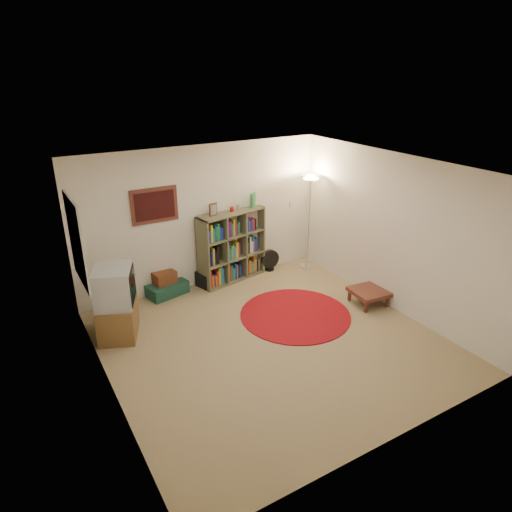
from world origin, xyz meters
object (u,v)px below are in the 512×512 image
Objects in this scene: floor_lamp at (310,192)px; bookshelf at (231,248)px; suitcase at (166,288)px; side_table at (369,292)px; floor_fan at (270,260)px; tv_stand at (116,303)px.

bookshelf is at bearing 169.93° from floor_lamp.
side_table is at bearing -48.92° from suitcase.
floor_fan is 0.39× the size of tv_stand.
floor_fan is at bearing 36.45° from tv_stand.
bookshelf is 2.61× the size of side_table.
floor_lamp is 1.72× the size of tv_stand.
bookshelf is 1.80m from floor_lamp.
floor_fan is at bearing 109.64° from side_table.
suitcase is at bearing 167.14° from bookshelf.
side_table is at bearing -90.20° from floor_lamp.
floor_fan reaches higher than suitcase.
suitcase is at bearing 143.83° from side_table.
bookshelf is 0.85× the size of floor_lamp.
bookshelf reaches higher than tv_stand.
floor_lamp is 4.39× the size of floor_fan.
side_table is at bearing -63.79° from bookshelf.
tv_stand is at bearing -171.22° from bookshelf.
floor_lamp is 3.15m from suitcase.
floor_lamp is 4.01m from tv_stand.
floor_lamp is 2.18m from side_table.
tv_stand reaches higher than suitcase.
floor_fan is 0.70× the size of side_table.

